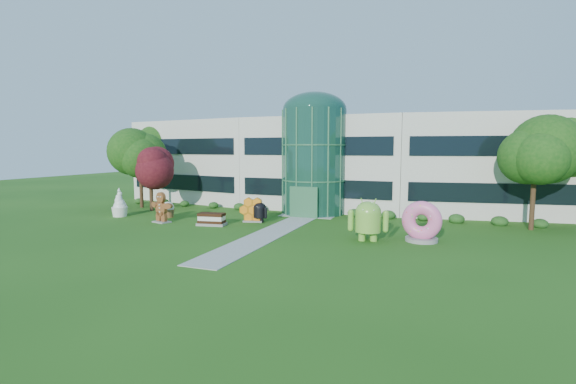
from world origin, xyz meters
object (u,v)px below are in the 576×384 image
at_px(android_green, 368,218).
at_px(donut, 422,221).
at_px(gingerbread, 161,207).
at_px(android_black, 260,211).

xyz_separation_m(android_green, donut, (3.38, 1.19, -0.20)).
distance_m(donut, gingerbread, 20.80).
relative_size(donut, gingerbread, 0.98).
height_order(android_black, gingerbread, gingerbread).
relative_size(android_green, gingerbread, 1.12).
bearing_deg(gingerbread, android_green, 12.31).
distance_m(android_green, donut, 3.59).
relative_size(android_green, android_black, 1.61).
height_order(donut, gingerbread, donut).
xyz_separation_m(android_black, gingerbread, (-7.63, -3.10, 0.31)).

